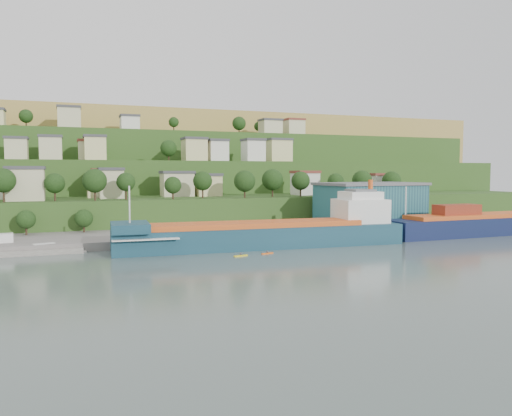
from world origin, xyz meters
name	(u,v)px	position (x,y,z in m)	size (l,w,h in m)	color
ground	(252,253)	(0.00, 0.00, 0.00)	(500.00, 500.00, 0.00)	#485754
quay	(284,235)	(20.00, 28.00, 0.00)	(220.00, 26.00, 4.00)	slate
hillside	(144,205)	(-0.02, 168.67, 0.08)	(360.00, 211.00, 96.00)	#284719
cargo_ship_near	(272,235)	(7.86, 7.70, 2.88)	(70.65, 14.93, 18.02)	#123544
cargo_ship_far	(493,224)	(77.76, 8.10, 2.79)	(65.16, 11.42, 17.68)	#0D1A3A
warehouse	(370,203)	(48.60, 27.43, 8.43)	(32.19, 21.01, 12.80)	#1B4452
dinghy	(44,245)	(-43.26, 17.16, 1.66)	(4.57, 1.71, 0.91)	silver
kayak_orange	(267,253)	(2.93, -1.79, 0.22)	(2.98, 1.16, 0.74)	orange
kayak_yellow	(241,255)	(-3.60, -2.72, 0.24)	(3.27, 1.17, 0.81)	yellow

